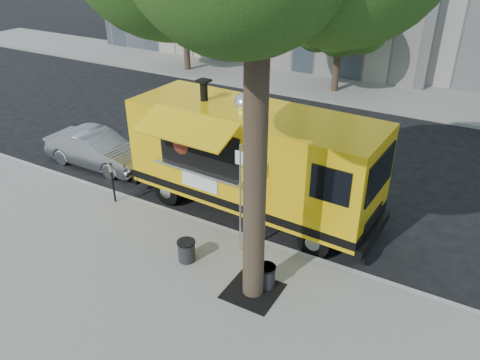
{
  "coord_description": "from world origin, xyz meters",
  "views": [
    {
      "loc": [
        6.47,
        -10.16,
        7.57
      ],
      "look_at": [
        0.65,
        0.0,
        1.25
      ],
      "focal_mm": 35.0,
      "sensor_mm": 36.0,
      "label": 1
    }
  ],
  "objects_px": {
    "far_tree_a": "(184,5)",
    "far_tree_b": "(341,16)",
    "food_truck": "(251,158)",
    "trash_bin_left": "(266,275)",
    "trash_bin_right": "(187,250)",
    "sign_post": "(240,193)",
    "sedan": "(97,149)",
    "parking_meter": "(112,178)"
  },
  "relations": [
    {
      "from": "sign_post",
      "to": "sedan",
      "type": "bearing_deg",
      "value": 164.21
    },
    {
      "from": "sedan",
      "to": "trash_bin_left",
      "type": "distance_m",
      "value": 8.76
    },
    {
      "from": "sign_post",
      "to": "trash_bin_right",
      "type": "relative_size",
      "value": 5.32
    },
    {
      "from": "far_tree_b",
      "to": "sedan",
      "type": "distance_m",
      "value": 13.44
    },
    {
      "from": "far_tree_a",
      "to": "parking_meter",
      "type": "bearing_deg",
      "value": -62.85
    },
    {
      "from": "trash_bin_left",
      "to": "far_tree_a",
      "type": "bearing_deg",
      "value": 130.82
    },
    {
      "from": "far_tree_a",
      "to": "trash_bin_right",
      "type": "bearing_deg",
      "value": -54.59
    },
    {
      "from": "far_tree_a",
      "to": "sedan",
      "type": "xyz_separation_m",
      "value": [
        4.51,
        -11.86,
        -3.13
      ]
    },
    {
      "from": "far_tree_b",
      "to": "trash_bin_left",
      "type": "height_order",
      "value": "far_tree_b"
    },
    {
      "from": "far_tree_b",
      "to": "food_truck",
      "type": "bearing_deg",
      "value": -81.86
    },
    {
      "from": "sedan",
      "to": "trash_bin_right",
      "type": "distance_m",
      "value": 6.81
    },
    {
      "from": "trash_bin_left",
      "to": "far_tree_b",
      "type": "bearing_deg",
      "value": 103.93
    },
    {
      "from": "far_tree_a",
      "to": "trash_bin_left",
      "type": "xyz_separation_m",
      "value": [
        12.77,
        -14.78,
        -3.33
      ]
    },
    {
      "from": "sedan",
      "to": "trash_bin_right",
      "type": "height_order",
      "value": "sedan"
    },
    {
      "from": "sign_post",
      "to": "trash_bin_right",
      "type": "xyz_separation_m",
      "value": [
        -0.95,
        -1.06,
        -1.4
      ]
    },
    {
      "from": "far_tree_a",
      "to": "far_tree_b",
      "type": "distance_m",
      "value": 9.01
    },
    {
      "from": "sedan",
      "to": "food_truck",
      "type": "bearing_deg",
      "value": -90.61
    },
    {
      "from": "food_truck",
      "to": "trash_bin_right",
      "type": "xyz_separation_m",
      "value": [
        -0.15,
        -3.09,
        -1.32
      ]
    },
    {
      "from": "far_tree_b",
      "to": "parking_meter",
      "type": "bearing_deg",
      "value": -98.1
    },
    {
      "from": "parking_meter",
      "to": "sedan",
      "type": "bearing_deg",
      "value": 144.27
    },
    {
      "from": "trash_bin_right",
      "to": "trash_bin_left",
      "type": "bearing_deg",
      "value": 3.4
    },
    {
      "from": "far_tree_b",
      "to": "food_truck",
      "type": "height_order",
      "value": "far_tree_b"
    },
    {
      "from": "trash_bin_left",
      "to": "trash_bin_right",
      "type": "relative_size",
      "value": 0.99
    },
    {
      "from": "far_tree_a",
      "to": "trash_bin_right",
      "type": "height_order",
      "value": "far_tree_a"
    },
    {
      "from": "far_tree_a",
      "to": "food_truck",
      "type": "height_order",
      "value": "far_tree_a"
    },
    {
      "from": "far_tree_b",
      "to": "trash_bin_left",
      "type": "xyz_separation_m",
      "value": [
        3.77,
        -15.18,
        -3.38
      ]
    },
    {
      "from": "sedan",
      "to": "trash_bin_right",
      "type": "relative_size",
      "value": 6.94
    },
    {
      "from": "trash_bin_left",
      "to": "parking_meter",
      "type": "bearing_deg",
      "value": 168.93
    },
    {
      "from": "food_truck",
      "to": "trash_bin_left",
      "type": "height_order",
      "value": "food_truck"
    },
    {
      "from": "parking_meter",
      "to": "trash_bin_right",
      "type": "bearing_deg",
      "value": -19.25
    },
    {
      "from": "parking_meter",
      "to": "sedan",
      "type": "height_order",
      "value": "parking_meter"
    },
    {
      "from": "food_truck",
      "to": "sedan",
      "type": "xyz_separation_m",
      "value": [
        -6.24,
        -0.05,
        -1.12
      ]
    },
    {
      "from": "sign_post",
      "to": "sedan",
      "type": "relative_size",
      "value": 0.77
    },
    {
      "from": "sign_post",
      "to": "sedan",
      "type": "xyz_separation_m",
      "value": [
        -7.04,
        1.99,
        -1.2
      ]
    },
    {
      "from": "food_truck",
      "to": "trash_bin_left",
      "type": "bearing_deg",
      "value": -53.06
    },
    {
      "from": "food_truck",
      "to": "trash_bin_left",
      "type": "relative_size",
      "value": 13.78
    },
    {
      "from": "far_tree_b",
      "to": "parking_meter",
      "type": "distance_m",
      "value": 14.48
    },
    {
      "from": "trash_bin_right",
      "to": "sign_post",
      "type": "bearing_deg",
      "value": 47.94
    },
    {
      "from": "far_tree_a",
      "to": "sedan",
      "type": "height_order",
      "value": "far_tree_a"
    },
    {
      "from": "sign_post",
      "to": "parking_meter",
      "type": "relative_size",
      "value": 2.25
    },
    {
      "from": "sign_post",
      "to": "trash_bin_right",
      "type": "distance_m",
      "value": 1.99
    },
    {
      "from": "parking_meter",
      "to": "far_tree_a",
      "type": "bearing_deg",
      "value": 117.15
    }
  ]
}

